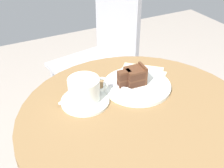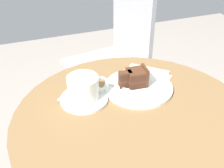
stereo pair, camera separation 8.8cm
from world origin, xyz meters
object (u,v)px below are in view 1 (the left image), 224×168
(cake_slice, at_px, (134,76))
(fork, at_px, (122,87))
(saucer, at_px, (85,101))
(coffee_cup, at_px, (85,89))
(cafe_chair, at_px, (103,50))
(napkin, at_px, (140,77))
(cake_plate, at_px, (137,86))
(teaspoon, at_px, (70,106))

(cake_slice, bearing_deg, fork, -170.80)
(saucer, distance_m, coffee_cup, 0.04)
(coffee_cup, xyz_separation_m, cafe_chair, (0.35, 0.60, -0.22))
(napkin, bearing_deg, cake_slice, -142.92)
(fork, xyz_separation_m, napkin, (0.10, 0.04, -0.01))
(fork, bearing_deg, cake_slice, -114.32)
(cake_plate, relative_size, fork, 1.92)
(cake_slice, height_order, fork, cake_slice)
(teaspoon, relative_size, fork, 0.76)
(coffee_cup, bearing_deg, cafe_chair, 59.93)
(saucer, xyz_separation_m, napkin, (0.23, 0.04, -0.00))
(cake_plate, xyz_separation_m, cafe_chair, (0.16, 0.61, -0.18))
(teaspoon, height_order, cake_plate, teaspoon)
(saucer, height_order, cafe_chair, cafe_chair)
(saucer, distance_m, fork, 0.13)
(napkin, bearing_deg, teaspoon, -169.22)
(saucer, bearing_deg, cafe_chair, 59.98)
(coffee_cup, bearing_deg, cake_slice, 0.52)
(cafe_chair, bearing_deg, cake_plate, -24.57)
(cake_plate, bearing_deg, cafe_chair, 74.92)
(cafe_chair, bearing_deg, cake_slice, -25.56)
(napkin, bearing_deg, cake_plate, -131.07)
(fork, bearing_deg, coffee_cup, 53.87)
(cake_plate, height_order, napkin, cake_plate)
(saucer, height_order, coffee_cup, coffee_cup)
(saucer, height_order, cake_plate, cake_plate)
(coffee_cup, relative_size, cafe_chair, 0.15)
(coffee_cup, distance_m, teaspoon, 0.07)
(teaspoon, relative_size, cake_slice, 0.94)
(cake_slice, distance_m, fork, 0.05)
(cafe_chair, bearing_deg, teaspoon, -42.74)
(teaspoon, distance_m, cake_slice, 0.23)
(saucer, relative_size, cake_plate, 0.66)
(coffee_cup, bearing_deg, teaspoon, -165.54)
(teaspoon, height_order, cake_slice, cake_slice)
(fork, relative_size, cafe_chair, 0.13)
(cake_plate, bearing_deg, napkin, 48.93)
(cake_slice, bearing_deg, cake_plate, -48.12)
(cake_slice, xyz_separation_m, cafe_chair, (0.17, 0.60, -0.21))
(fork, bearing_deg, cake_plate, -125.71)
(teaspoon, bearing_deg, napkin, -115.28)
(saucer, bearing_deg, cake_slice, 2.25)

